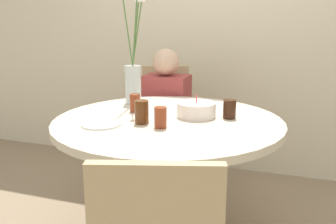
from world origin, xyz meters
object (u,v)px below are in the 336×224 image
Objects in this scene: chair_far_back at (166,116)px; flower_vase at (133,69)px; drink_glass_2 at (135,103)px; drink_glass_0 at (230,109)px; drink_glass_1 at (160,118)px; birthday_cake at (196,110)px; person_woman at (166,124)px; side_plate at (101,124)px; drink_glass_3 at (142,112)px.

flower_vase is (-0.01, -0.60, 0.46)m from chair_far_back.
drink_glass_2 is (0.09, -0.20, -0.17)m from flower_vase.
drink_glass_1 is (-0.30, -0.30, 0.00)m from drink_glass_0.
drink_glass_0 is at bearing 8.54° from birthday_cake.
drink_glass_1 is (-0.11, -0.27, 0.01)m from birthday_cake.
chair_far_back is 1.04m from drink_glass_0.
chair_far_back is 0.16m from person_woman.
drink_glass_2 is (0.05, 0.32, 0.05)m from side_plate.
drink_glass_0 is 0.85× the size of drink_glass_3.
side_plate is 0.22m from drink_glass_3.
flower_vase is at bearing 165.57° from drink_glass_0.
birthday_cake is at bearing -58.01° from person_woman.
chair_far_back is at bearing 119.92° from birthday_cake.
birthday_cake reaches higher than drink_glass_1.
birthday_cake is 2.09× the size of drink_glass_0.
drink_glass_0 is at bearing -14.43° from flower_vase.
drink_glass_2 is (-0.37, -0.00, 0.01)m from birthday_cake.
drink_glass_3 is (0.22, -1.03, 0.30)m from chair_far_back.
birthday_cake reaches higher than drink_glass_3.
drink_glass_1 is 1.01m from person_woman.
flower_vase is (-0.47, 0.19, 0.18)m from birthday_cake.
chair_far_back is 0.96m from birthday_cake.
chair_far_back reaches higher than side_plate.
birthday_cake reaches higher than drink_glass_0.
drink_glass_2 is at bearing 80.84° from side_plate.
side_plate is at bearing -108.18° from chair_far_back.
person_woman reaches higher than drink_glass_3.
drink_glass_0 is at bearing 3.09° from drink_glass_2.
flower_vase is 6.45× the size of drink_glass_3.
drink_glass_0 is 0.10× the size of person_woman.
drink_glass_2 is 0.87× the size of drink_glass_3.
chair_far_back is at bearing 91.77° from side_plate.
flower_vase is 0.51m from drink_glass_3.
person_woman is (-0.03, 0.65, -0.31)m from drink_glass_2.
birthday_cake reaches higher than drink_glass_2.
side_plate is at bearing -91.16° from person_woman.
drink_glass_3 is at bearing -148.81° from drink_glass_0.
flower_vase reaches higher than side_plate.
drink_glass_2 is 0.72m from person_woman.
birthday_cake is 0.33m from drink_glass_3.
side_plate is 1.97× the size of drink_glass_1.
drink_glass_1 is (0.35, -1.07, 0.29)m from chair_far_back.
drink_glass_3 reaches higher than drink_glass_0.
birthday_cake is at bearing -22.59° from flower_vase.
chair_far_back is 8.71× the size of drink_glass_2.
side_plate is 1.98× the size of drink_glass_2.
flower_vase is at bearing -97.87° from person_woman.
drink_glass_2 is at bearing -103.79° from chair_far_back.
drink_glass_0 is (0.61, 0.35, 0.05)m from side_plate.
side_plate is at bearing -99.16° from drink_glass_2.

